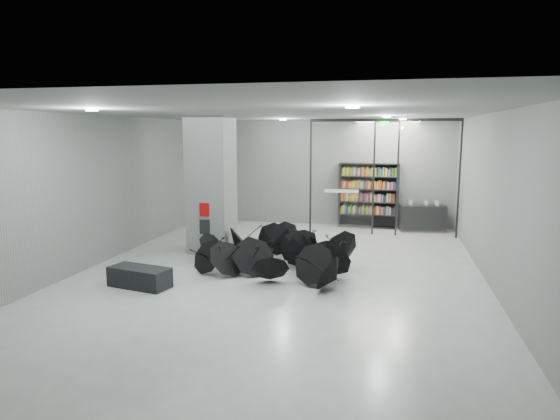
% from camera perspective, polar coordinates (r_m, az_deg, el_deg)
% --- Properties ---
extents(room, '(14.00, 14.02, 4.01)m').
position_cam_1_polar(room, '(11.86, -0.21, 5.72)').
color(room, gray).
rests_on(room, ground).
extents(column, '(1.20, 1.20, 4.00)m').
position_cam_1_polar(column, '(14.58, -8.03, 2.94)').
color(column, slate).
rests_on(column, ground).
extents(fire_cabinet, '(0.28, 0.04, 0.38)m').
position_cam_1_polar(fire_cabinet, '(14.09, -8.87, 0.04)').
color(fire_cabinet, '#A50A07').
rests_on(fire_cabinet, column).
extents(info_panel, '(0.30, 0.03, 0.42)m').
position_cam_1_polar(info_panel, '(14.17, -8.82, -1.96)').
color(info_panel, black).
rests_on(info_panel, column).
extents(exit_sign, '(0.30, 0.06, 0.15)m').
position_cam_1_polar(exit_sign, '(16.84, 12.11, 9.85)').
color(exit_sign, '#0CE533').
rests_on(exit_sign, room).
extents(glass_partition, '(5.06, 0.08, 4.00)m').
position_cam_1_polar(glass_partition, '(17.09, 11.91, 4.34)').
color(glass_partition, silver).
rests_on(glass_partition, ground).
extents(bench, '(1.53, 0.89, 0.46)m').
position_cam_1_polar(bench, '(11.81, -16.10, -7.55)').
color(bench, black).
rests_on(bench, ground).
extents(bookshelf, '(2.22, 0.53, 2.42)m').
position_cam_1_polar(bookshelf, '(18.45, 10.33, 1.69)').
color(bookshelf, black).
rests_on(bookshelf, ground).
extents(shop_counter, '(1.68, 0.89, 0.96)m').
position_cam_1_polar(shop_counter, '(18.31, 16.33, -0.90)').
color(shop_counter, black).
rests_on(shop_counter, ground).
extents(umbrella_cluster, '(5.09, 4.31, 1.30)m').
position_cam_1_polar(umbrella_cluster, '(12.71, 0.37, -5.60)').
color(umbrella_cluster, black).
rests_on(umbrella_cluster, ground).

